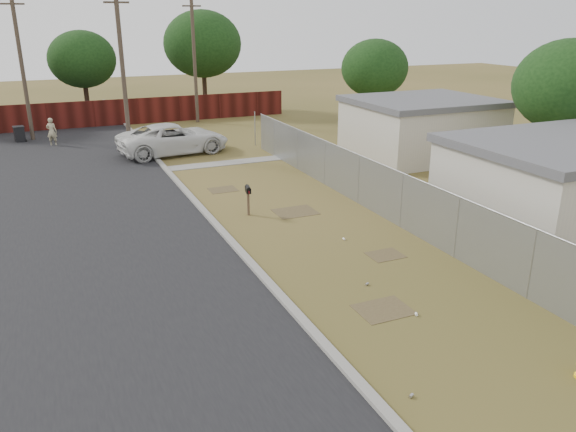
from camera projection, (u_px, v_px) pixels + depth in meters
name	position (u px, v px, depth m)	size (l,w,h in m)	color
ground	(323.00, 239.00, 19.19)	(120.00, 120.00, 0.00)	brown
street	(93.00, 197.00, 23.59)	(15.10, 60.00, 0.12)	black
chainlink_fence	(386.00, 198.00, 20.98)	(0.10, 27.06, 2.02)	#92959A
privacy_fence	(79.00, 115.00, 38.22)	(30.00, 0.12, 1.80)	#4B1410
utility_poles	(117.00, 60.00, 34.09)	(12.60, 8.24, 9.00)	#46372E
houses	(486.00, 150.00, 25.03)	(9.30, 17.24, 3.10)	beige
horizon_trees	(179.00, 57.00, 38.31)	(33.32, 31.94, 7.78)	black
mailbox	(248.00, 192.00, 21.26)	(0.25, 0.51, 1.16)	brown
pickup_truck	(174.00, 139.00, 30.98)	(2.79, 6.05, 1.68)	silver
pedestrian	(52.00, 132.00, 33.02)	(0.60, 0.39, 1.64)	tan
trash_bin	(19.00, 134.00, 34.10)	(0.72, 0.71, 0.95)	black
scattered_litter	(380.00, 298.00, 15.12)	(2.95, 8.03, 0.07)	white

